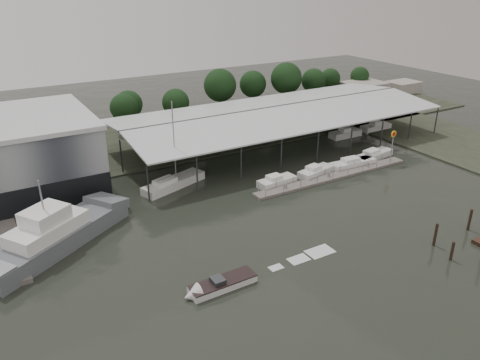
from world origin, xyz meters
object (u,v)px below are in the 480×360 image
shell_fuel_sign (393,140)px  grey_trawler (58,233)px  speedboat_underway (217,286)px  white_sailboat (173,183)px

shell_fuel_sign → grey_trawler: grey_trawler is taller
shell_fuel_sign → speedboat_underway: 43.16m
grey_trawler → white_sailboat: size_ratio=1.48×
shell_fuel_sign → white_sailboat: (-34.38, 9.25, -3.28)m
shell_fuel_sign → speedboat_underway: shell_fuel_sign is taller
white_sailboat → speedboat_underway: 25.23m
grey_trawler → white_sailboat: 19.26m
white_sailboat → speedboat_underway: bearing=-122.1°
shell_fuel_sign → white_sailboat: white_sailboat is taller
shell_fuel_sign → grey_trawler: bearing=178.8°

